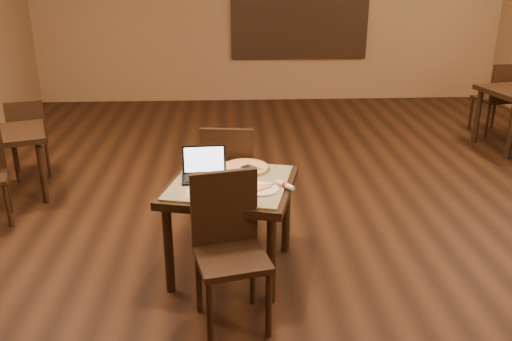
{
  "coord_description": "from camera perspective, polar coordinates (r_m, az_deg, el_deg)",
  "views": [
    {
      "loc": [
        -0.74,
        -4.48,
        2.31
      ],
      "look_at": [
        -0.54,
        -0.71,
        0.85
      ],
      "focal_mm": 38.0,
      "sensor_mm": 36.0,
      "label": 1
    }
  ],
  "objects": [
    {
      "name": "ground",
      "position": [
        5.09,
        5.7,
        -5.95
      ],
      "size": [
        10.0,
        10.0,
        0.0
      ],
      "primitive_type": "plane",
      "color": "black",
      "rests_on": "ground"
    },
    {
      "name": "wall_back",
      "position": [
        9.54,
        1.51,
        16.28
      ],
      "size": [
        8.0,
        0.02,
        3.0
      ],
      "primitive_type": "cube",
      "color": "brown",
      "rests_on": "ground"
    },
    {
      "name": "mural",
      "position": [
        9.55,
        4.65,
        16.52
      ],
      "size": [
        2.34,
        0.05,
        1.64
      ],
      "color": "#275892",
      "rests_on": "wall_back"
    },
    {
      "name": "tiled_table",
      "position": [
        4.13,
        -2.69,
        -2.46
      ],
      "size": [
        1.11,
        1.11,
        0.76
      ],
      "rotation": [
        0.0,
        0.0,
        -0.24
      ],
      "color": "black",
      "rests_on": "ground"
    },
    {
      "name": "chair_main_near",
      "position": [
        3.61,
        -2.91,
        -7.43
      ],
      "size": [
        0.54,
        0.54,
        1.04
      ],
      "rotation": [
        0.0,
        0.0,
        0.22
      ],
      "color": "black",
      "rests_on": "ground"
    },
    {
      "name": "chair_main_far",
      "position": [
        4.72,
        -2.87,
        -0.4
      ],
      "size": [
        0.5,
        0.5,
        1.03
      ],
      "rotation": [
        0.0,
        0.0,
        3.02
      ],
      "color": "black",
      "rests_on": "ground"
    },
    {
      "name": "laptop",
      "position": [
        4.16,
        -5.49,
        0.1
      ],
      "size": [
        0.35,
        0.28,
        0.23
      ],
      "rotation": [
        0.0,
        0.0,
        0.07
      ],
      "color": "black",
      "rests_on": "tiled_table"
    },
    {
      "name": "plate",
      "position": [
        3.92,
        0.52,
        -1.97
      ],
      "size": [
        0.26,
        0.26,
        0.01
      ],
      "primitive_type": "cylinder",
      "color": "white",
      "rests_on": "tiled_table"
    },
    {
      "name": "pizza_slice",
      "position": [
        3.92,
        0.52,
        -1.78
      ],
      "size": [
        0.24,
        0.24,
        0.02
      ],
      "primitive_type": null,
      "rotation": [
        0.0,
        0.0,
        0.68
      ],
      "color": "#F3E6A2",
      "rests_on": "plate"
    },
    {
      "name": "pizza_pan",
      "position": [
        4.31,
        -1.14,
        0.15
      ],
      "size": [
        0.4,
        0.4,
        0.01
      ],
      "primitive_type": "cylinder",
      "color": "silver",
      "rests_on": "tiled_table"
    },
    {
      "name": "pizza_whole",
      "position": [
        4.3,
        -1.15,
        0.34
      ],
      "size": [
        0.37,
        0.37,
        0.03
      ],
      "color": "#F3E6A2",
      "rests_on": "pizza_pan"
    },
    {
      "name": "spatula",
      "position": [
        4.28,
        -0.87,
        0.34
      ],
      "size": [
        0.22,
        0.23,
        0.01
      ],
      "primitive_type": "cube",
      "rotation": [
        0.0,
        0.0,
        0.71
      ],
      "color": "silver",
      "rests_on": "pizza_whole"
    },
    {
      "name": "napkin_roll",
      "position": [
        3.97,
        3.08,
        -1.54
      ],
      "size": [
        0.14,
        0.16,
        0.04
      ],
      "rotation": [
        0.0,
        0.0,
        0.66
      ],
      "color": "white",
      "rests_on": "tiled_table"
    },
    {
      "name": "other_table_a_chair_far",
      "position": [
        8.31,
        24.17,
        7.28
      ],
      "size": [
        0.52,
        0.52,
        1.03
      ],
      "rotation": [
        0.0,
        0.0,
        3.34
      ],
      "color": "black",
      "rests_on": "ground"
    },
    {
      "name": "other_table_b",
      "position": [
        6.06,
        -24.79,
        2.62
      ],
      "size": [
        0.96,
        0.96,
        0.7
      ],
      "rotation": [
        0.0,
        0.0,
        0.33
      ],
      "color": "black",
      "rests_on": "ground"
    },
    {
      "name": "other_table_b_chair_far",
      "position": [
        6.55,
        -22.87,
        3.54
      ],
      "size": [
        0.5,
        0.5,
        0.91
      ],
      "rotation": [
        0.0,
        0.0,
        3.47
      ],
      "color": "black",
      "rests_on": "ground"
    }
  ]
}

